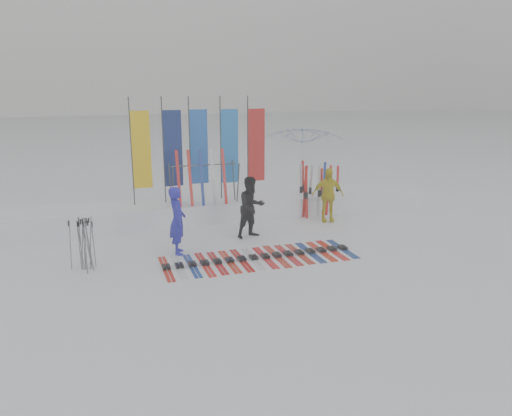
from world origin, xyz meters
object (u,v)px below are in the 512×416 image
object	(u,v)px
tent_canopy	(304,164)
person_blue	(177,221)
ski_rack	(204,178)
person_black	(251,207)
ski_row	(259,257)
person_yellow	(328,195)

from	to	relation	value
tent_canopy	person_blue	bearing A→B (deg)	-140.51
person_blue	ski_rack	xyz separation A→B (m)	(1.28, 2.67, 0.53)
person_black	ski_rack	world-z (taller)	ski_rack
person_blue	ski_row	xyz separation A→B (m)	(1.79, -1.01, -0.82)
person_blue	person_black	bearing A→B (deg)	-64.16
tent_canopy	ski_rack	distance (m)	4.36
person_yellow	ski_row	world-z (taller)	person_yellow
person_black	person_yellow	world-z (taller)	person_black
ski_rack	person_black	bearing A→B (deg)	-65.09
person_yellow	person_blue	bearing A→B (deg)	-147.55
person_blue	person_yellow	world-z (taller)	person_blue
person_blue	person_black	distance (m)	2.29
person_blue	tent_canopy	distance (m)	6.88
ski_row	ski_rack	xyz separation A→B (m)	(-0.51, 3.68, 1.35)
person_blue	person_black	xyz separation A→B (m)	(2.17, 0.74, -0.00)
person_black	person_yellow	distance (m)	2.84
person_blue	person_yellow	distance (m)	5.14
person_blue	ski_row	world-z (taller)	person_blue
tent_canopy	ski_row	world-z (taller)	tent_canopy
tent_canopy	ski_row	distance (m)	6.55
person_blue	ski_row	distance (m)	2.22
person_yellow	ski_rack	world-z (taller)	ski_rack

